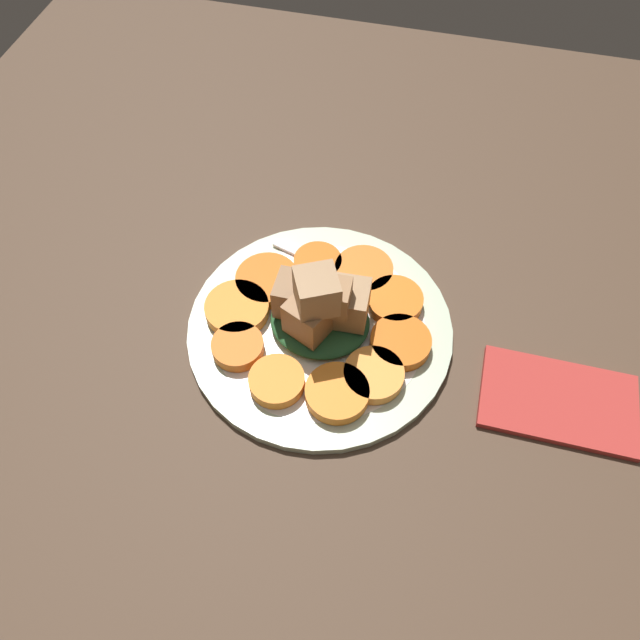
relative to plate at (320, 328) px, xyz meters
The scene contains 15 objects.
table_slab 1.52cm from the plate, ahead, with size 120.00×120.00×2.00cm, color #4C3828.
plate is the anchor object (origin of this frame).
carrot_slice_0 8.89cm from the plate, behind, with size 6.40×6.40×1.40cm, color #D66115.
carrot_slice_1 8.69cm from the plate, 147.51° to the right, with size 6.17×6.17×1.40cm, color orange.
carrot_slice_2 8.55cm from the plate, 111.61° to the right, with size 6.59×6.59×1.40cm, color orange.
carrot_slice_3 8.09cm from the plate, 74.12° to the right, with size 5.47×5.47×1.40cm, color #D45F13.
carrot_slice_4 8.19cm from the plate, 29.11° to the right, with size 7.03×7.03×1.40cm, color #D66014.
carrot_slice_5 9.23cm from the plate, ahead, with size 6.95×6.95×1.40cm, color orange.
carrot_slice_6 9.20cm from the plate, 34.23° to the left, with size 5.45×5.45×1.40cm, color orange.
carrot_slice_7 8.51cm from the plate, 72.96° to the left, with size 5.68×5.68×1.40cm, color orange.
carrot_slice_8 8.80cm from the plate, 115.24° to the left, with size 6.43×6.43×1.40cm, color orange.
carrot_slice_9 8.55cm from the plate, 143.86° to the left, with size 6.16×6.16×1.40cm, color #F99438.
center_pile 4.08cm from the plate, 150.03° to the left, with size 10.66×9.59×9.79cm.
fork 7.57cm from the plate, 95.33° to the right, with size 16.88×6.39×0.40cm.
napkin 25.57cm from the plate, behind, with size 15.49×9.30×0.80cm.
Camera 1 is at (-8.98, 35.90, 59.02)cm, focal length 35.00 mm.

